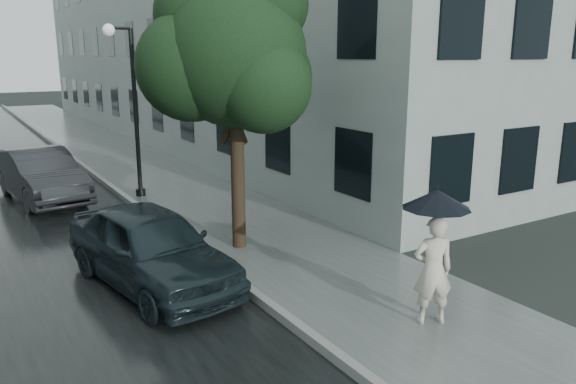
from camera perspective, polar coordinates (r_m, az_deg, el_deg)
ground at (r=9.46m, az=8.51°, el=-11.03°), size 120.00×120.00×0.00m
sidewalk at (r=19.81m, az=-13.73°, el=1.94°), size 3.50×60.00×0.01m
kerb_near at (r=19.34m, az=-18.87°, el=1.52°), size 0.15×60.00×0.15m
building_near at (r=28.28m, az=-8.79°, el=14.80°), size 7.02×36.00×9.00m
pedestrian at (r=8.66m, az=14.50°, el=-7.71°), size 0.72×0.61×1.67m
umbrella at (r=8.31m, az=14.88°, el=-0.71°), size 1.08×1.08×1.19m
street_tree at (r=11.39m, az=-5.64°, el=13.84°), size 3.67×3.33×5.76m
lamp_post at (r=16.21m, az=-15.87°, el=8.98°), size 0.83×0.44×4.74m
car_near at (r=10.03m, az=-13.76°, el=-5.46°), size 2.30×4.33×1.40m
car_far at (r=16.87m, az=-23.78°, el=1.57°), size 2.01×4.44×1.41m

